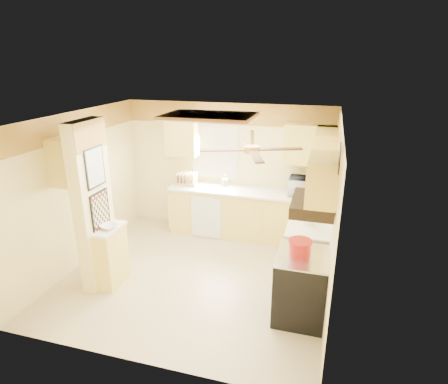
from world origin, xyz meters
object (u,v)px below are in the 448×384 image
(stove, at_px, (300,286))
(microwave, at_px, (305,187))
(dutch_oven, at_px, (300,247))
(kettle, at_px, (309,218))
(bowl, at_px, (109,227))

(stove, bearing_deg, microwave, 93.75)
(stove, xyz_separation_m, dutch_oven, (-0.04, 0.00, 0.56))
(stove, distance_m, microwave, 2.28)
(stove, relative_size, dutch_oven, 3.05)
(stove, distance_m, dutch_oven, 0.56)
(microwave, distance_m, dutch_oven, 2.19)
(stove, xyz_separation_m, microwave, (-0.14, 2.19, 0.64))
(dutch_oven, height_order, kettle, kettle)
(bowl, bearing_deg, stove, 0.48)
(stove, relative_size, bowl, 3.79)
(kettle, bearing_deg, dutch_oven, -93.34)
(bowl, distance_m, kettle, 2.94)
(microwave, bearing_deg, stove, 93.98)
(bowl, bearing_deg, dutch_oven, 0.53)
(microwave, height_order, kettle, microwave)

